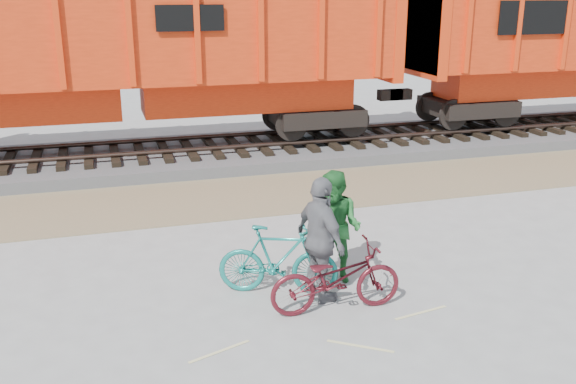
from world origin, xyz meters
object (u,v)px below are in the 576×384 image
at_px(person_woman, 321,240).
at_px(bicycle_teal, 278,260).
at_px(person_man, 336,227).
at_px(bicycle_maroon, 336,278).
at_px(hopper_car_center, 127,50).

bearing_deg(person_woman, bicycle_teal, 40.39).
bearing_deg(bicycle_teal, person_man, -57.87).
xyz_separation_m(bicycle_maroon, person_man, (0.35, 0.98, 0.39)).
relative_size(hopper_car_center, bicycle_maroon, 7.19).
bearing_deg(bicycle_teal, bicycle_maroon, -119.73).
distance_m(bicycle_maroon, person_woman, 0.61).
height_order(bicycle_teal, person_woman, person_woman).
bearing_deg(bicycle_maroon, person_man, -17.74).
xyz_separation_m(hopper_car_center, person_man, (2.61, -8.18, -2.10)).
bearing_deg(hopper_car_center, bicycle_teal, -79.11).
xyz_separation_m(bicycle_teal, bicycle_maroon, (0.65, -0.78, -0.04)).
height_order(bicycle_teal, bicycle_maroon, bicycle_teal).
bearing_deg(person_woman, hopper_car_center, -0.59).
bearing_deg(hopper_car_center, person_man, -72.29).
height_order(hopper_car_center, person_woman, hopper_car_center).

